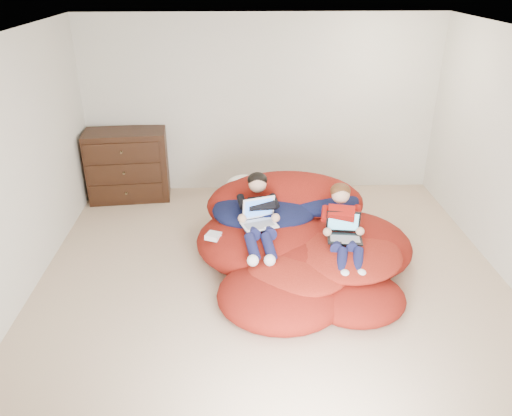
{
  "coord_description": "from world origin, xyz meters",
  "views": [
    {
      "loc": [
        -0.34,
        -4.46,
        3.06
      ],
      "look_at": [
        -0.16,
        0.35,
        0.7
      ],
      "focal_mm": 35.0,
      "sensor_mm": 36.0,
      "label": 1
    }
  ],
  "objects_px": {
    "older_boy": "(259,212)",
    "laptop_white": "(259,217)",
    "laptop_black": "(344,231)",
    "beanbag_pile": "(300,241)",
    "younger_boy": "(343,224)",
    "dresser": "(128,165)"
  },
  "relations": [
    {
      "from": "older_boy",
      "to": "laptop_white",
      "type": "bearing_deg",
      "value": -90.0
    },
    {
      "from": "older_boy",
      "to": "laptop_white",
      "type": "xyz_separation_m",
      "value": [
        -0.0,
        -0.11,
        -0.01
      ]
    },
    {
      "from": "laptop_black",
      "to": "beanbag_pile",
      "type": "bearing_deg",
      "value": 142.2
    },
    {
      "from": "older_boy",
      "to": "beanbag_pile",
      "type": "bearing_deg",
      "value": -2.38
    },
    {
      "from": "beanbag_pile",
      "to": "laptop_white",
      "type": "height_order",
      "value": "laptop_white"
    },
    {
      "from": "younger_boy",
      "to": "laptop_black",
      "type": "bearing_deg",
      "value": -90.0
    },
    {
      "from": "laptop_white",
      "to": "laptop_black",
      "type": "height_order",
      "value": "laptop_white"
    },
    {
      "from": "laptop_white",
      "to": "older_boy",
      "type": "bearing_deg",
      "value": 90.0
    },
    {
      "from": "older_boy",
      "to": "laptop_black",
      "type": "height_order",
      "value": "older_boy"
    },
    {
      "from": "dresser",
      "to": "younger_boy",
      "type": "distance_m",
      "value": 3.38
    },
    {
      "from": "dresser",
      "to": "laptop_white",
      "type": "bearing_deg",
      "value": -47.56
    },
    {
      "from": "beanbag_pile",
      "to": "older_boy",
      "type": "bearing_deg",
      "value": 177.62
    },
    {
      "from": "laptop_white",
      "to": "dresser",
      "type": "bearing_deg",
      "value": 132.44
    },
    {
      "from": "dresser",
      "to": "older_boy",
      "type": "distance_m",
      "value": 2.55
    },
    {
      "from": "dresser",
      "to": "younger_boy",
      "type": "relative_size",
      "value": 1.16
    },
    {
      "from": "beanbag_pile",
      "to": "laptop_white",
      "type": "distance_m",
      "value": 0.6
    },
    {
      "from": "older_boy",
      "to": "laptop_white",
      "type": "height_order",
      "value": "older_boy"
    },
    {
      "from": "younger_boy",
      "to": "laptop_white",
      "type": "relative_size",
      "value": 2.37
    },
    {
      "from": "laptop_black",
      "to": "dresser",
      "type": "bearing_deg",
      "value": 140.74
    },
    {
      "from": "beanbag_pile",
      "to": "laptop_white",
      "type": "bearing_deg",
      "value": -169.15
    },
    {
      "from": "dresser",
      "to": "younger_boy",
      "type": "height_order",
      "value": "dresser"
    },
    {
      "from": "older_boy",
      "to": "laptop_white",
      "type": "relative_size",
      "value": 2.69
    }
  ]
}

